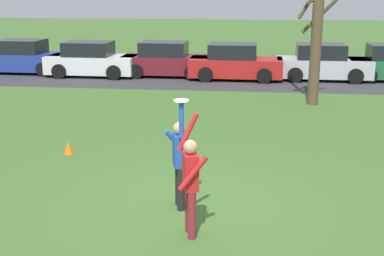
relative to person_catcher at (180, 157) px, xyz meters
name	(u,v)px	position (x,y,z in m)	size (l,w,h in m)	color
ground_plane	(192,207)	(0.22, 0.03, -0.98)	(120.00, 120.00, 0.00)	#426B2D
person_catcher	(180,157)	(0.00, 0.00, 0.00)	(0.48, 0.59, 2.08)	black
person_defender	(191,180)	(0.33, -1.10, 0.00)	(0.55, 0.63, 2.04)	maroon
frisbee_disc	(181,101)	(0.06, -0.22, 1.11)	(0.27, 0.27, 0.02)	white
parked_car_blue	(24,58)	(-9.64, 14.89, -0.25)	(4.13, 2.10, 1.59)	#233893
parked_car_white	(91,60)	(-6.15, 14.36, -0.25)	(4.13, 2.10, 1.59)	white
parked_car_maroon	(166,60)	(-2.69, 14.74, -0.25)	(4.13, 2.10, 1.59)	maroon
parked_car_red	(235,63)	(0.51, 14.22, -0.25)	(4.13, 2.10, 1.59)	red
parked_car_silver	(323,63)	(4.38, 14.57, -0.25)	(4.13, 2.10, 1.59)	#BCBCC1
parking_strip	(203,77)	(-0.95, 14.56, -0.98)	(26.71, 6.40, 0.01)	#38383D
bare_tree_tall	(316,31)	(3.40, 9.39, 1.56)	(1.50, 1.51, 5.70)	brown
field_cone_orange	(69,147)	(-3.20, 2.91, -0.82)	(0.26, 0.26, 0.32)	orange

